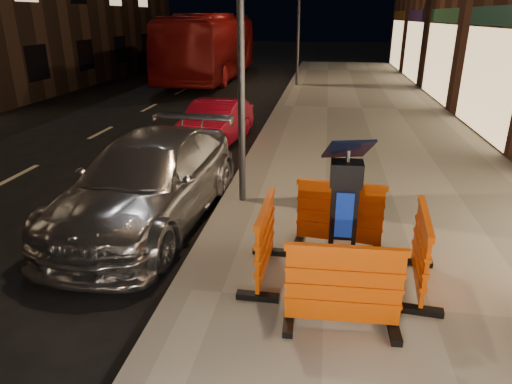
# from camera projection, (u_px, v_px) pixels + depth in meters

# --- Properties ---
(ground_plane) EXTENTS (120.00, 120.00, 0.00)m
(ground_plane) POSITION_uv_depth(u_px,v_px,m) (181.00, 299.00, 5.70)
(ground_plane) COLOR black
(ground_plane) RESTS_ON ground
(sidewalk) EXTENTS (6.00, 60.00, 0.15)m
(sidewalk) POSITION_uv_depth(u_px,v_px,m) (431.00, 316.00, 5.26)
(sidewalk) COLOR gray
(sidewalk) RESTS_ON ground
(kerb) EXTENTS (0.30, 60.00, 0.15)m
(kerb) POSITION_uv_depth(u_px,v_px,m) (181.00, 294.00, 5.68)
(kerb) COLOR slate
(kerb) RESTS_ON ground
(parking_kiosk) EXTENTS (0.59, 0.59, 1.77)m
(parking_kiosk) POSITION_uv_depth(u_px,v_px,m) (343.00, 217.00, 5.51)
(parking_kiosk) COLOR black
(parking_kiosk) RESTS_ON sidewalk
(barrier_front) EXTENTS (1.29, 0.56, 0.99)m
(barrier_front) POSITION_uv_depth(u_px,v_px,m) (343.00, 288.00, 4.77)
(barrier_front) COLOR #DF4D05
(barrier_front) RESTS_ON sidewalk
(barrier_back) EXTENTS (1.32, 0.66, 0.99)m
(barrier_back) POSITION_uv_depth(u_px,v_px,m) (339.00, 215.00, 6.52)
(barrier_back) COLOR #DF4D05
(barrier_back) RESTS_ON sidewalk
(barrier_kerbside) EXTENTS (0.55, 1.28, 0.99)m
(barrier_kerbside) POSITION_uv_depth(u_px,v_px,m) (265.00, 241.00, 5.78)
(barrier_kerbside) COLOR #DF4D05
(barrier_kerbside) RESTS_ON sidewalk
(barrier_bldgside) EXTENTS (0.64, 1.31, 0.99)m
(barrier_bldgside) POSITION_uv_depth(u_px,v_px,m) (421.00, 251.00, 5.52)
(barrier_bldgside) COLOR #DF4D05
(barrier_bldgside) RESTS_ON sidewalk
(car_silver) EXTENTS (2.32, 5.05, 1.43)m
(car_silver) POSITION_uv_depth(u_px,v_px,m) (152.00, 220.00, 7.92)
(car_silver) COLOR #AAAAAE
(car_silver) RESTS_ON ground
(car_red) EXTENTS (1.62, 3.66, 1.17)m
(car_red) POSITION_uv_depth(u_px,v_px,m) (215.00, 144.00, 12.53)
(car_red) COLOR #A80C24
(car_red) RESTS_ON ground
(bus_doubledecker) EXTENTS (3.01, 12.25, 3.40)m
(bus_doubledecker) POSITION_uv_depth(u_px,v_px,m) (212.00, 79.00, 25.39)
(bus_doubledecker) COLOR maroon
(bus_doubledecker) RESTS_ON ground
(street_lamp_mid) EXTENTS (0.12, 0.12, 6.00)m
(street_lamp_mid) POSITION_uv_depth(u_px,v_px,m) (241.00, 26.00, 7.29)
(street_lamp_mid) COLOR #3F3F44
(street_lamp_mid) RESTS_ON sidewalk
(street_lamp_far) EXTENTS (0.12, 0.12, 6.00)m
(street_lamp_far) POSITION_uv_depth(u_px,v_px,m) (299.00, 19.00, 21.12)
(street_lamp_far) COLOR #3F3F44
(street_lamp_far) RESTS_ON sidewalk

